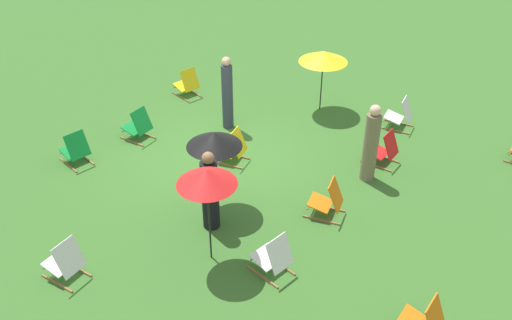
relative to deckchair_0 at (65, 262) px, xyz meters
The scene contains 16 objects.
ground_plane 4.36m from the deckchair_0, behind, with size 40.00×40.00×0.00m, color #386B28.
deckchair_0 is the anchor object (origin of this frame).
deckchair_2 3.59m from the deckchair_0, 127.32° to the left, with size 0.59×0.83×0.83m.
deckchair_3 7.17m from the deckchair_0, 155.75° to the left, with size 0.48×0.76×0.83m.
deckchair_4 4.71m from the deckchair_0, 149.69° to the right, with size 0.51×0.78×0.83m.
deckchair_5 8.67m from the deckchair_0, 162.63° to the left, with size 0.59×0.83×0.83m.
deckchair_6 4.61m from the deckchair_0, behind, with size 0.63×0.85×0.83m.
deckchair_7 5.02m from the deckchair_0, 145.66° to the left, with size 0.66×0.86×0.83m.
deckchair_9 7.16m from the deckchair_0, 155.61° to the right, with size 0.63×0.84×0.83m.
deckchair_10 3.70m from the deckchair_0, 132.00° to the right, with size 0.60×0.83×0.83m.
umbrella_0 2.89m from the deckchair_0, 137.21° to the left, with size 1.04×1.04×1.94m.
umbrella_1 3.45m from the deckchair_0, 165.26° to the left, with size 1.09×1.09×1.73m.
umbrella_2 8.09m from the deckchair_0, behind, with size 1.26×1.26×1.66m.
person_0 6.50m from the deckchair_0, 153.30° to the left, with size 0.45×0.45×1.81m.
person_1 2.83m from the deckchair_0, 155.74° to the left, with size 0.44×0.44×1.70m.
person_2 5.92m from the deckchair_0, behind, with size 0.38×0.38×1.90m.
Camera 1 is at (8.13, 6.99, 7.09)m, focal length 38.93 mm.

